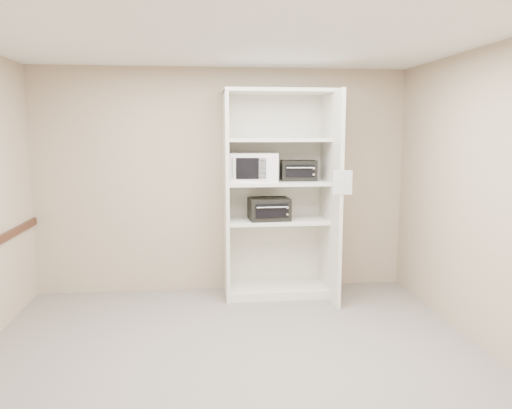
{
  "coord_description": "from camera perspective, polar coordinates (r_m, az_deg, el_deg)",
  "views": [
    {
      "loc": [
        -0.27,
        -4.06,
        1.94
      ],
      "look_at": [
        0.32,
        1.27,
        1.16
      ],
      "focal_mm": 35.0,
      "sensor_mm": 36.0,
      "label": 1
    }
  ],
  "objects": [
    {
      "name": "wall_back",
      "position": [
        6.1,
        -3.76,
        2.73
      ],
      "size": [
        4.5,
        0.02,
        2.7
      ],
      "primitive_type": "cube",
      "color": "tan",
      "rests_on": "ground"
    },
    {
      "name": "microwave",
      "position": [
        5.8,
        -0.19,
        4.29
      ],
      "size": [
        0.6,
        0.48,
        0.33
      ],
      "primitive_type": "cube",
      "rotation": [
        0.0,
        0.0,
        -0.12
      ],
      "color": "white",
      "rests_on": "shelving_unit"
    },
    {
      "name": "toaster_oven_lower",
      "position": [
        5.83,
        1.5,
        -0.51
      ],
      "size": [
        0.48,
        0.38,
        0.26
      ],
      "primitive_type": "cube",
      "rotation": [
        0.0,
        0.0,
        0.06
      ],
      "color": "black",
      "rests_on": "shelving_unit"
    },
    {
      "name": "ceiling",
      "position": [
        4.14,
        -2.62,
        18.85
      ],
      "size": [
        4.5,
        4.0,
        0.01
      ],
      "primitive_type": "cube",
      "color": "white"
    },
    {
      "name": "wall_front",
      "position": [
        2.16,
        1.1,
        -7.61
      ],
      "size": [
        4.5,
        0.02,
        2.7
      ],
      "primitive_type": "cube",
      "color": "tan",
      "rests_on": "ground"
    },
    {
      "name": "paper_sign",
      "position": [
        5.38,
        9.88,
        2.5
      ],
      "size": [
        0.2,
        0.02,
        0.25
      ],
      "primitive_type": "cube",
      "rotation": [
        0.0,
        0.0,
        -0.09
      ],
      "color": "white",
      "rests_on": "shelving_unit"
    },
    {
      "name": "toaster_oven_upper",
      "position": [
        5.95,
        4.87,
        3.9
      ],
      "size": [
        0.43,
        0.33,
        0.24
      ],
      "primitive_type": "cube",
      "rotation": [
        0.0,
        0.0,
        -0.06
      ],
      "color": "black",
      "rests_on": "shelving_unit"
    },
    {
      "name": "floor",
      "position": [
        4.51,
        -2.38,
        -17.2
      ],
      "size": [
        4.5,
        4.0,
        0.01
      ],
      "primitive_type": "cube",
      "color": "slate",
      "rests_on": "ground"
    },
    {
      "name": "wall_right",
      "position": [
        4.82,
        25.29,
        0.45
      ],
      "size": [
        0.02,
        4.0,
        2.7
      ],
      "primitive_type": "cube",
      "color": "tan",
      "rests_on": "ground"
    },
    {
      "name": "shelving_unit",
      "position": [
        5.9,
        2.87,
        0.4
      ],
      "size": [
        1.24,
        0.92,
        2.42
      ],
      "color": "silver",
      "rests_on": "floor"
    }
  ]
}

